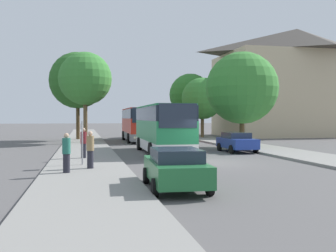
{
  "coord_description": "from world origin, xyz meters",
  "views": [
    {
      "loc": [
        -7.17,
        -20.99,
        2.58
      ],
      "look_at": [
        0.47,
        14.15,
        1.79
      ],
      "focal_mm": 42.0,
      "sensor_mm": 36.0,
      "label": 1
    }
  ],
  "objects": [
    {
      "name": "pedestrian_waiting_far",
      "position": [
        -7.88,
        -3.22,
        1.03
      ],
      "size": [
        0.36,
        0.36,
        1.75
      ],
      "rotation": [
        0.0,
        0.0,
        4.38
      ],
      "color": "#23232D",
      "rests_on": "sidewalk_left"
    },
    {
      "name": "tree_right_mid",
      "position": [
        6.06,
        10.31,
        5.08
      ],
      "size": [
        6.12,
        6.12,
        8.0
      ],
      "color": "#513D23",
      "rests_on": "sidewalk_right"
    },
    {
      "name": "tree_right_far",
      "position": [
        6.96,
        24.46,
        4.86
      ],
      "size": [
        5.03,
        5.03,
        7.24
      ],
      "color": "brown",
      "rests_on": "sidewalk_right"
    },
    {
      "name": "building_right_background",
      "position": [
        22.27,
        29.17,
        7.5
      ],
      "size": [
        20.9,
        12.56,
        15.0
      ],
      "color": "#C6B28E",
      "rests_on": "ground_plane"
    },
    {
      "name": "pedestrian_walking_back",
      "position": [
        -7.13,
        3.01,
        1.07
      ],
      "size": [
        0.36,
        0.36,
        1.81
      ],
      "rotation": [
        0.0,
        0.0,
        6.22
      ],
      "color": "#23232D",
      "rests_on": "sidewalk_left"
    },
    {
      "name": "tree_right_near",
      "position": [
        6.94,
        29.83,
        5.62
      ],
      "size": [
        5.63,
        5.63,
        8.29
      ],
      "color": "brown",
      "rests_on": "sidewalk_right"
    },
    {
      "name": "parked_car_left_curb",
      "position": [
        -3.92,
        -7.3,
        0.78
      ],
      "size": [
        2.2,
        4.46,
        1.47
      ],
      "rotation": [
        0.0,
        0.0,
        -0.05
      ],
      "color": "#236B38",
      "rests_on": "ground_plane"
    },
    {
      "name": "parked_car_right_near",
      "position": [
        4.04,
        6.46,
        0.77
      ],
      "size": [
        2.08,
        3.97,
        1.45
      ],
      "rotation": [
        0.0,
        0.0,
        3.15
      ],
      "color": "#233D9E",
      "rests_on": "ground_plane"
    },
    {
      "name": "ground_plane",
      "position": [
        0.0,
        0.0,
        0.0
      ],
      "size": [
        300.0,
        300.0,
        0.0
      ],
      "primitive_type": "plane",
      "color": "#565454",
      "rests_on": "ground"
    },
    {
      "name": "sidewalk_right",
      "position": [
        7.0,
        0.0,
        0.07
      ],
      "size": [
        4.0,
        120.0,
        0.15
      ],
      "primitive_type": "cube",
      "color": "gray",
      "rests_on": "ground_plane"
    },
    {
      "name": "tree_left_near",
      "position": [
        -7.7,
        23.99,
        6.7
      ],
      "size": [
        6.27,
        6.27,
        9.7
      ],
      "color": "#513D23",
      "rests_on": "sidewalk_left"
    },
    {
      "name": "bus_middle",
      "position": [
        -1.44,
        20.89,
        1.88
      ],
      "size": [
        2.86,
        10.33,
        3.54
      ],
      "rotation": [
        0.0,
        0.0,
        -0.02
      ],
      "color": "gray",
      "rests_on": "ground_plane"
    },
    {
      "name": "bus_stop_sign",
      "position": [
        -7.2,
        -0.39,
        1.55
      ],
      "size": [
        0.08,
        0.45,
        2.24
      ],
      "color": "gray",
      "rests_on": "sidewalk_left"
    },
    {
      "name": "bus_front",
      "position": [
        -1.6,
        6.61,
        1.83
      ],
      "size": [
        3.0,
        10.59,
        3.43
      ],
      "rotation": [
        0.0,
        0.0,
        -0.02
      ],
      "color": "silver",
      "rests_on": "ground_plane"
    },
    {
      "name": "tree_left_far",
      "position": [
        -6.92,
        18.61,
        6.39
      ],
      "size": [
        5.22,
        5.22,
        8.87
      ],
      "color": "brown",
      "rests_on": "sidewalk_left"
    },
    {
      "name": "sidewalk_left",
      "position": [
        -7.0,
        0.0,
        0.07
      ],
      "size": [
        4.0,
        120.0,
        0.15
      ],
      "primitive_type": "cube",
      "color": "gray",
      "rests_on": "ground_plane"
    },
    {
      "name": "pedestrian_waiting_near",
      "position": [
        -6.83,
        -1.95,
        1.05
      ],
      "size": [
        0.36,
        0.36,
        1.78
      ],
      "rotation": [
        0.0,
        0.0,
        2.5
      ],
      "color": "#23232D",
      "rests_on": "sidewalk_left"
    }
  ]
}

